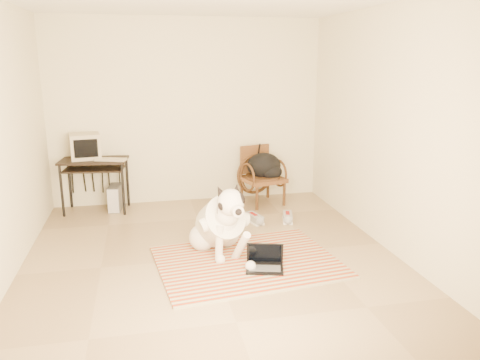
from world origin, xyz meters
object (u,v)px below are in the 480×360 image
object	(u,v)px
laptop	(265,262)
pc_tower	(115,198)
rattan_chair	(261,175)
backpack	(265,167)
crt_monitor	(85,146)
dog	(220,224)
computer_desk	(94,167)

from	to	relation	value
laptop	pc_tower	bearing A→B (deg)	123.69
pc_tower	rattan_chair	bearing A→B (deg)	-2.83
laptop	backpack	xyz separation A→B (m)	(0.60, 2.24, 0.48)
laptop	crt_monitor	size ratio (longest dim) A/B	0.98
rattan_chair	pc_tower	bearing A→B (deg)	177.17
dog	crt_monitor	size ratio (longest dim) A/B	2.66
dog	computer_desk	distance (m)	2.39
pc_tower	rattan_chair	xyz separation A→B (m)	(2.13, -0.11, 0.25)
dog	laptop	world-z (taller)	dog
pc_tower	backpack	xyz separation A→B (m)	(2.18, -0.14, 0.39)
pc_tower	backpack	bearing A→B (deg)	-3.74
computer_desk	rattan_chair	xyz separation A→B (m)	(2.39, -0.09, -0.22)
crt_monitor	pc_tower	bearing A→B (deg)	-11.47
pc_tower	backpack	size ratio (longest dim) A/B	0.79
rattan_chair	backpack	distance (m)	0.15
computer_desk	dog	bearing A→B (deg)	-51.87
laptop	computer_desk	xyz separation A→B (m)	(-1.84, 2.37, 0.56)
pc_tower	crt_monitor	bearing A→B (deg)	168.53
crt_monitor	pc_tower	xyz separation A→B (m)	(0.36, -0.07, -0.75)
pc_tower	backpack	distance (m)	2.22
computer_desk	pc_tower	world-z (taller)	computer_desk
computer_desk	laptop	bearing A→B (deg)	-52.08
dog	computer_desk	size ratio (longest dim) A/B	1.23
dog	rattan_chair	size ratio (longest dim) A/B	1.39
dog	computer_desk	bearing A→B (deg)	128.13
dog	pc_tower	xyz separation A→B (m)	(-1.21, 1.88, -0.18)
backpack	dog	bearing A→B (deg)	-119.15
dog	pc_tower	world-z (taller)	dog
crt_monitor	computer_desk	bearing A→B (deg)	-40.06
dog	backpack	size ratio (longest dim) A/B	2.32
dog	backpack	xyz separation A→B (m)	(0.97, 1.74, 0.21)
laptop	backpack	bearing A→B (deg)	75.08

